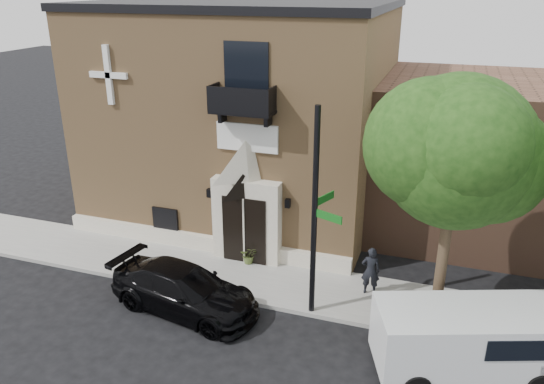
{
  "coord_description": "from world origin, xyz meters",
  "views": [
    {
      "loc": [
        5.7,
        -13.94,
        10.07
      ],
      "look_at": [
        0.25,
        2.0,
        3.33
      ],
      "focal_mm": 35.0,
      "sensor_mm": 36.0,
      "label": 1
    }
  ],
  "objects_px": {
    "black_sedan": "(184,290)",
    "dumpster": "(485,318)",
    "street_sign": "(315,215)",
    "pedestrian_near": "(371,271)",
    "fire_hydrant": "(446,318)",
    "cargo_van": "(476,339)"
  },
  "relations": [
    {
      "from": "black_sedan",
      "to": "dumpster",
      "type": "bearing_deg",
      "value": -71.06
    },
    {
      "from": "street_sign",
      "to": "pedestrian_near",
      "type": "distance_m",
      "value": 3.38
    },
    {
      "from": "black_sedan",
      "to": "fire_hydrant",
      "type": "relative_size",
      "value": 7.26
    },
    {
      "from": "cargo_van",
      "to": "dumpster",
      "type": "distance_m",
      "value": 1.78
    },
    {
      "from": "cargo_van",
      "to": "fire_hydrant",
      "type": "relative_size",
      "value": 7.54
    },
    {
      "from": "cargo_van",
      "to": "pedestrian_near",
      "type": "xyz_separation_m",
      "value": [
        -3.28,
        2.91,
        -0.13
      ]
    },
    {
      "from": "street_sign",
      "to": "fire_hydrant",
      "type": "height_order",
      "value": "street_sign"
    },
    {
      "from": "street_sign",
      "to": "fire_hydrant",
      "type": "distance_m",
      "value": 5.11
    },
    {
      "from": "pedestrian_near",
      "to": "street_sign",
      "type": "bearing_deg",
      "value": 37.56
    },
    {
      "from": "black_sedan",
      "to": "cargo_van",
      "type": "height_order",
      "value": "cargo_van"
    },
    {
      "from": "black_sedan",
      "to": "pedestrian_near",
      "type": "relative_size",
      "value": 2.99
    },
    {
      "from": "dumpster",
      "to": "pedestrian_near",
      "type": "bearing_deg",
      "value": 141.5
    },
    {
      "from": "fire_hydrant",
      "to": "pedestrian_near",
      "type": "distance_m",
      "value": 2.85
    },
    {
      "from": "street_sign",
      "to": "dumpster",
      "type": "xyz_separation_m",
      "value": [
        5.17,
        0.42,
        -2.79
      ]
    },
    {
      "from": "cargo_van",
      "to": "dumpster",
      "type": "height_order",
      "value": "cargo_van"
    },
    {
      "from": "fire_hydrant",
      "to": "cargo_van",
      "type": "bearing_deg",
      "value": -65.63
    },
    {
      "from": "cargo_van",
      "to": "fire_hydrant",
      "type": "bearing_deg",
      "value": 94.65
    },
    {
      "from": "cargo_van",
      "to": "street_sign",
      "type": "distance_m",
      "value": 5.57
    },
    {
      "from": "black_sedan",
      "to": "cargo_van",
      "type": "bearing_deg",
      "value": -81.69
    },
    {
      "from": "black_sedan",
      "to": "dumpster",
      "type": "relative_size",
      "value": 2.53
    },
    {
      "from": "dumpster",
      "to": "pedestrian_near",
      "type": "height_order",
      "value": "pedestrian_near"
    },
    {
      "from": "cargo_van",
      "to": "pedestrian_near",
      "type": "relative_size",
      "value": 3.11
    }
  ]
}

